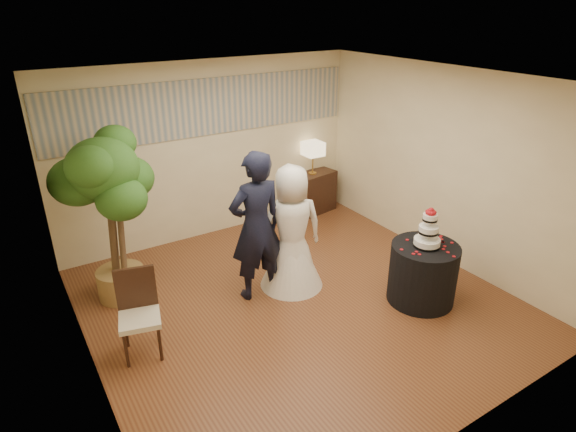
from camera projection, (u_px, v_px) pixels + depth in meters
floor at (298, 302)px, 6.26m from camera, size 5.00×5.00×0.00m
ceiling at (300, 81)px, 5.10m from camera, size 5.00×5.00×0.00m
wall_back at (212, 151)px, 7.60m from camera, size 5.00×0.06×2.80m
wall_front at (476, 307)px, 3.76m from camera, size 5.00×0.06×2.80m
wall_left at (75, 259)px, 4.46m from camera, size 0.06×5.00×2.80m
wall_right at (444, 167)px, 6.90m from camera, size 0.06×5.00×2.80m
mural_border at (209, 107)px, 7.30m from camera, size 4.90×0.02×0.85m
groom at (256, 227)px, 6.03m from camera, size 0.73×0.49×1.98m
bride at (292, 228)px, 6.29m from camera, size 1.04×1.04×1.72m
cake_table at (423, 273)px, 6.15m from camera, size 1.02×1.02×0.79m
wedding_cake at (429, 227)px, 5.88m from camera, size 0.33×0.33×0.52m
console at (312, 193)px, 8.74m from camera, size 0.95×0.54×0.75m
table_lamp at (313, 158)px, 8.47m from camera, size 0.32×0.32×0.58m
ficus_tree at (111, 218)px, 5.93m from camera, size 1.21×1.21×2.26m
side_chair at (139, 316)px, 5.15m from camera, size 0.55×0.57×0.98m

